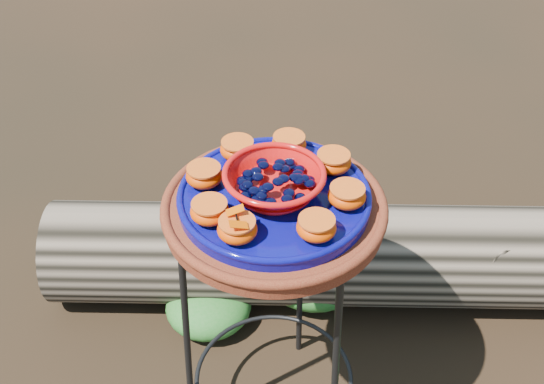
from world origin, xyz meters
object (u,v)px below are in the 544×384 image
(plant_stand, at_px, (274,327))
(terracotta_saucer, at_px, (274,210))
(red_bowl, at_px, (274,183))
(driftwood_log, at_px, (325,255))
(cobalt_plate, at_px, (274,199))

(plant_stand, height_order, terracotta_saucer, terracotta_saucer)
(terracotta_saucer, distance_m, red_bowl, 0.07)
(terracotta_saucer, bearing_deg, red_bowl, 0.00)
(terracotta_saucer, bearing_deg, plant_stand, 0.00)
(plant_stand, relative_size, terracotta_saucer, 1.55)
(terracotta_saucer, distance_m, driftwood_log, 0.73)
(red_bowl, relative_size, driftwood_log, 0.12)
(terracotta_saucer, relative_size, cobalt_plate, 1.17)
(plant_stand, height_order, driftwood_log, plant_stand)
(plant_stand, xyz_separation_m, red_bowl, (0.00, 0.00, 0.44))
(cobalt_plate, xyz_separation_m, red_bowl, (0.00, 0.00, 0.04))
(cobalt_plate, height_order, red_bowl, red_bowl)
(plant_stand, relative_size, driftwood_log, 0.42)
(driftwood_log, bearing_deg, terracotta_saucer, -90.36)
(cobalt_plate, bearing_deg, red_bowl, 0.00)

